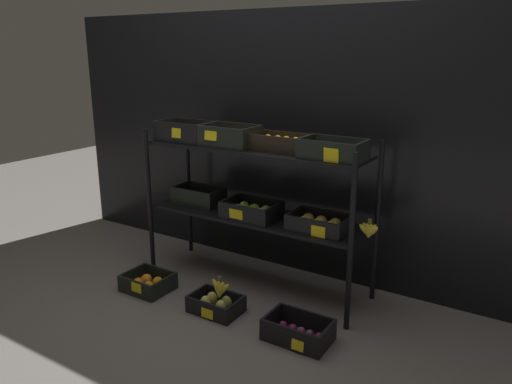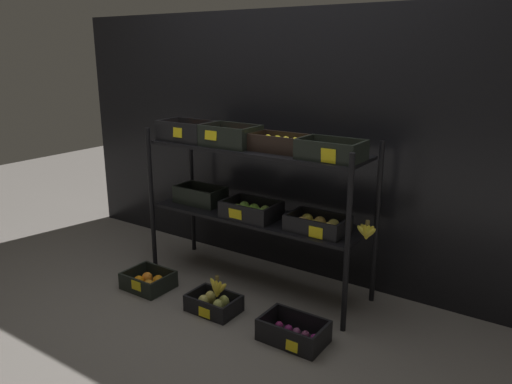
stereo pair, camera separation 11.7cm
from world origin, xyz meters
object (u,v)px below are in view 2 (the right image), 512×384
at_px(display_rack, 255,178).
at_px(crate_ground_plum, 293,333).
at_px(crate_ground_orange, 148,282).
at_px(banana_bunch_loose, 217,288).
at_px(crate_ground_pear, 214,304).

bearing_deg(display_rack, crate_ground_plum, -38.50).
xyz_separation_m(crate_ground_orange, crate_ground_plum, (1.13, 0.00, 0.00)).
distance_m(display_rack, banana_bunch_loose, 0.73).
height_order(crate_ground_pear, banana_bunch_loose, banana_bunch_loose).
xyz_separation_m(display_rack, banana_bunch_loose, (0.03, -0.44, -0.58)).
bearing_deg(crate_ground_plum, crate_ground_pear, 179.17).
distance_m(crate_ground_pear, crate_ground_plum, 0.57).
height_order(display_rack, crate_ground_pear, display_rack).
height_order(crate_ground_orange, crate_ground_pear, crate_ground_orange).
bearing_deg(crate_ground_orange, display_rack, 38.43).
bearing_deg(crate_ground_pear, banana_bunch_loose, -3.26).
relative_size(crate_ground_pear, banana_bunch_loose, 2.12).
xyz_separation_m(crate_ground_plum, banana_bunch_loose, (-0.54, 0.01, 0.12)).
bearing_deg(display_rack, banana_bunch_loose, -86.67).
relative_size(crate_ground_orange, banana_bunch_loose, 2.08).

